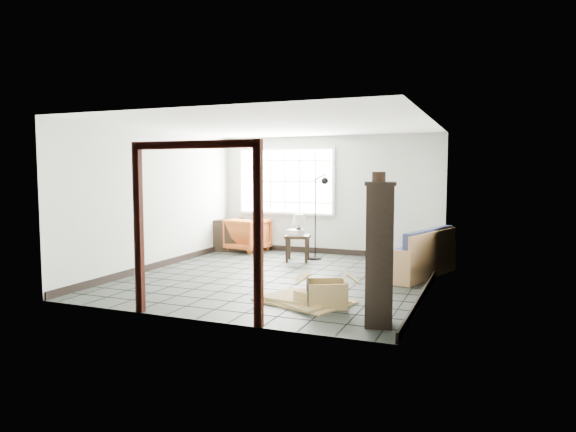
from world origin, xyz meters
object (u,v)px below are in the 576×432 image
at_px(tall_shelf, 379,253).
at_px(armchair, 248,233).
at_px(futon_sofa, 419,259).
at_px(side_table, 298,240).

bearing_deg(tall_shelf, armchair, 118.83).
height_order(armchair, tall_shelf, tall_shelf).
distance_m(futon_sofa, armchair, 4.24).
distance_m(armchair, tall_shelf, 6.00).
height_order(armchair, side_table, armchair).
height_order(side_table, tall_shelf, tall_shelf).
distance_m(side_table, tall_shelf, 4.47).
relative_size(futon_sofa, side_table, 3.41).
bearing_deg(side_table, armchair, 152.74).
height_order(futon_sofa, armchair, armchair).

